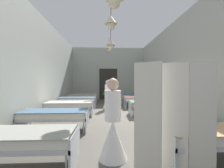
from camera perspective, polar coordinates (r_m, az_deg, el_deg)
name	(u,v)px	position (r m, az deg, el deg)	size (l,w,h in m)	color
ground_plane	(111,116)	(6.66, -0.22, -11.70)	(6.14, 12.29, 0.10)	#59544C
room_shell	(110,69)	(7.75, -0.61, 5.60)	(5.94, 11.89, 4.05)	#B2B7AD
bed_left_row_0	(19,139)	(3.21, -30.68, -16.87)	(1.90, 0.84, 0.57)	#B7BCC1
bed_right_row_0	(217,136)	(3.50, 33.76, -15.40)	(1.90, 0.84, 0.57)	#B7BCC1
bed_left_row_1	(55,115)	(4.91, -20.04, -10.53)	(1.90, 0.84, 0.57)	#B7BCC1
bed_right_row_1	(171,114)	(5.11, 20.79, -10.09)	(1.90, 0.84, 0.57)	#B7BCC1
bed_left_row_2	(70,105)	(6.73, -15.17, -7.38)	(1.90, 0.84, 0.57)	#B7BCC1
bed_right_row_2	(152,104)	(6.87, 14.41, -7.21)	(1.90, 0.84, 0.57)	#B7BCC1
bed_left_row_3	(78,100)	(8.57, -12.41, -5.56)	(1.90, 0.84, 0.57)	#B7BCC1
bed_right_row_3	(142,99)	(8.69, 10.71, -5.47)	(1.90, 0.84, 0.57)	#B7BCC1
bed_left_row_4	(83,96)	(10.44, -10.64, -4.38)	(1.90, 0.84, 0.57)	#B7BCC1
bed_right_row_4	(135,96)	(10.53, 8.31, -4.32)	(1.90, 0.84, 0.57)	#B7BCC1
nurse_near_aisle	(108,98)	(8.21, -1.60, -5.19)	(0.52, 0.52, 1.49)	white
nurse_mid_aisle	(113,130)	(2.97, 0.31, -16.38)	(0.52, 0.52, 1.49)	white
potted_plant	(107,92)	(10.55, -1.81, -2.77)	(0.66, 0.66, 1.09)	brown
privacy_screen	(175,119)	(2.59, 21.79, -11.68)	(1.23, 0.28, 1.70)	silver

